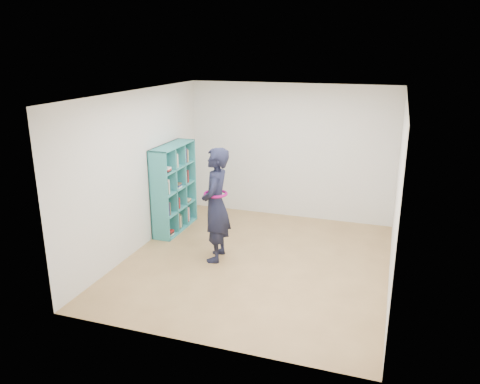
% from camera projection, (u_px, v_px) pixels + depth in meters
% --- Properties ---
extents(floor, '(4.50, 4.50, 0.00)m').
position_uv_depth(floor, '(256.00, 262.00, 7.35)').
color(floor, olive).
rests_on(floor, ground).
extents(ceiling, '(4.50, 4.50, 0.00)m').
position_uv_depth(ceiling, '(258.00, 94.00, 6.58)').
color(ceiling, white).
rests_on(ceiling, wall_back).
extents(wall_left, '(0.02, 4.50, 2.60)m').
position_uv_depth(wall_left, '(139.00, 172.00, 7.58)').
color(wall_left, silver).
rests_on(wall_left, floor).
extents(wall_right, '(0.02, 4.50, 2.60)m').
position_uv_depth(wall_right, '(397.00, 195.00, 6.36)').
color(wall_right, silver).
rests_on(wall_right, floor).
extents(wall_back, '(4.00, 0.02, 2.60)m').
position_uv_depth(wall_back, '(290.00, 152.00, 9.01)').
color(wall_back, silver).
rests_on(wall_back, floor).
extents(wall_front, '(4.00, 0.02, 2.60)m').
position_uv_depth(wall_front, '(196.00, 238.00, 4.93)').
color(wall_front, silver).
rests_on(wall_front, floor).
extents(bookshelf, '(0.35, 1.19, 1.59)m').
position_uv_depth(bookshelf, '(173.00, 189.00, 8.47)').
color(bookshelf, teal).
rests_on(bookshelf, floor).
extents(person, '(0.52, 0.71, 1.80)m').
position_uv_depth(person, '(216.00, 205.00, 7.21)').
color(person, black).
rests_on(person, floor).
extents(smartphone, '(0.04, 0.12, 0.15)m').
position_uv_depth(smartphone, '(208.00, 196.00, 7.28)').
color(smartphone, silver).
rests_on(smartphone, person).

